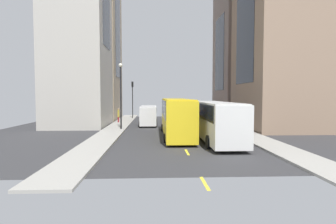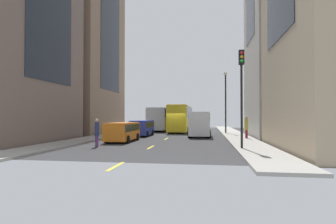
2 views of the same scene
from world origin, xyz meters
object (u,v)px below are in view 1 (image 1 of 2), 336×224
(streetcar_yellow, at_px, (176,114))
(delivery_van_white, at_px, (148,114))
(city_bus_white, at_px, (215,117))
(pedestrian_waiting_curb, at_px, (118,115))
(pedestrian_walking_far, at_px, (190,112))
(car_orange_0, at_px, (190,115))
(traffic_light_near_corner, at_px, (133,93))
(car_blue_1, at_px, (196,118))

(streetcar_yellow, distance_m, delivery_van_white, 10.13)
(city_bus_white, xyz_separation_m, pedestrian_waiting_curb, (10.34, -15.82, -0.78))
(streetcar_yellow, bearing_deg, pedestrian_walking_far, -100.77)
(delivery_van_white, distance_m, pedestrian_waiting_curb, 5.46)
(pedestrian_waiting_curb, relative_size, pedestrian_walking_far, 1.02)
(streetcar_yellow, height_order, car_orange_0, streetcar_yellow)
(pedestrian_waiting_curb, bearing_deg, city_bus_white, -103.08)
(delivery_van_white, height_order, pedestrian_waiting_curb, delivery_van_white)
(city_bus_white, height_order, pedestrian_waiting_curb, city_bus_white)
(pedestrian_walking_far, bearing_deg, delivery_van_white, -63.38)
(pedestrian_walking_far, bearing_deg, pedestrian_waiting_curb, -87.45)
(delivery_van_white, xyz_separation_m, car_orange_0, (-6.31, -6.51, -0.57))
(city_bus_white, bearing_deg, traffic_light_near_corner, -69.28)
(city_bus_white, relative_size, traffic_light_near_corner, 2.05)
(car_blue_1, distance_m, traffic_light_near_corner, 14.79)
(car_blue_1, bearing_deg, pedestrian_walking_far, -92.92)
(streetcar_yellow, relative_size, car_blue_1, 2.89)
(car_blue_1, height_order, pedestrian_waiting_curb, pedestrian_waiting_curb)
(car_orange_0, bearing_deg, pedestrian_waiting_curb, 16.51)
(city_bus_white, relative_size, delivery_van_white, 2.25)
(delivery_van_white, bearing_deg, streetcar_yellow, 106.71)
(city_bus_white, height_order, car_blue_1, city_bus_white)
(car_blue_1, bearing_deg, city_bus_white, 89.07)
(traffic_light_near_corner, bearing_deg, city_bus_white, 110.72)
(city_bus_white, bearing_deg, pedestrian_waiting_curb, -56.84)
(city_bus_white, height_order, pedestrian_walking_far, city_bus_white)
(car_orange_0, xyz_separation_m, traffic_light_near_corner, (9.21, -4.68, 3.44))
(city_bus_white, height_order, streetcar_yellow, streetcar_yellow)
(city_bus_white, distance_m, pedestrian_waiting_curb, 18.91)
(streetcar_yellow, distance_m, pedestrian_walking_far, 20.80)
(car_blue_1, relative_size, traffic_light_near_corner, 0.71)
(pedestrian_waiting_curb, bearing_deg, car_orange_0, -29.73)
(car_blue_1, relative_size, pedestrian_waiting_curb, 2.19)
(streetcar_yellow, xyz_separation_m, traffic_light_near_corner, (5.81, -20.87, 2.26))
(streetcar_yellow, height_order, delivery_van_white, streetcar_yellow)
(city_bus_white, distance_m, car_blue_1, 12.56)
(delivery_van_white, xyz_separation_m, pedestrian_waiting_curb, (4.29, -3.36, -0.29))
(city_bus_white, xyz_separation_m, car_blue_1, (-0.20, -12.52, -1.02))
(traffic_light_near_corner, bearing_deg, pedestrian_waiting_curb, 79.88)
(delivery_van_white, distance_m, car_orange_0, 9.08)
(city_bus_white, distance_m, delivery_van_white, 13.85)
(pedestrian_walking_far, relative_size, traffic_light_near_corner, 0.32)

